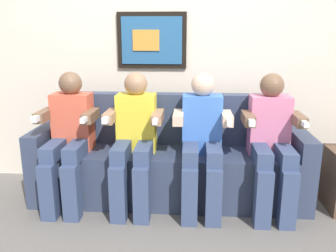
# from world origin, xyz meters

# --- Properties ---
(ground_plane) EXTENTS (6.15, 6.15, 0.00)m
(ground_plane) POSITION_xyz_m (0.00, 0.00, 0.00)
(ground_plane) COLOR #66605B
(back_wall_assembly) EXTENTS (4.73, 0.10, 2.60)m
(back_wall_assembly) POSITION_xyz_m (-0.00, 0.76, 1.30)
(back_wall_assembly) COLOR beige
(back_wall_assembly) RESTS_ON ground_plane
(couch) EXTENTS (2.33, 0.58, 0.90)m
(couch) POSITION_xyz_m (0.00, 0.33, 0.31)
(couch) COLOR #333D56
(couch) RESTS_ON ground_plane
(person_leftmost) EXTENTS (0.46, 0.56, 1.11)m
(person_leftmost) POSITION_xyz_m (-0.82, 0.16, 0.61)
(person_leftmost) COLOR #D8593F
(person_leftmost) RESTS_ON ground_plane
(person_left_center) EXTENTS (0.46, 0.56, 1.11)m
(person_left_center) POSITION_xyz_m (-0.27, 0.16, 0.61)
(person_left_center) COLOR yellow
(person_left_center) RESTS_ON ground_plane
(person_right_center) EXTENTS (0.46, 0.56, 1.11)m
(person_right_center) POSITION_xyz_m (0.27, 0.16, 0.61)
(person_right_center) COLOR #3F72CC
(person_right_center) RESTS_ON ground_plane
(person_rightmost) EXTENTS (0.46, 0.56, 1.11)m
(person_rightmost) POSITION_xyz_m (0.82, 0.16, 0.61)
(person_rightmost) COLOR pink
(person_rightmost) RESTS_ON ground_plane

